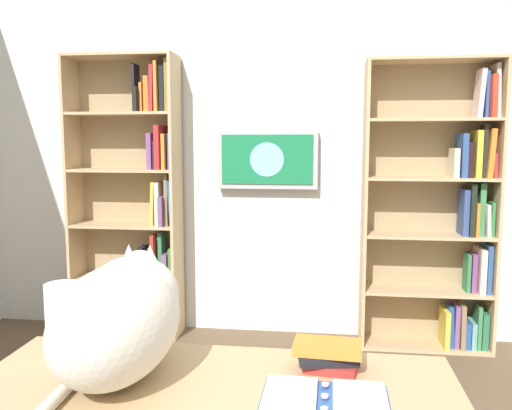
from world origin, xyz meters
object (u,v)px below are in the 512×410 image
at_px(bookshelf_right, 139,205).
at_px(cat, 122,314).
at_px(paper_towel_roll, 63,319).
at_px(bookshelf_left, 444,212).
at_px(desk_book_stack, 329,355).
at_px(wall_mounted_tv, 267,159).
at_px(open_binder, 325,399).

relative_size(bookshelf_right, cat, 2.92).
bearing_deg(cat, paper_towel_roll, -24.97).
height_order(bookshelf_left, desk_book_stack, bookshelf_left).
distance_m(bookshelf_left, wall_mounted_tv, 1.28).
bearing_deg(desk_book_stack, open_binder, 86.78).
bearing_deg(bookshelf_left, paper_towel_roll, 53.05).
xyz_separation_m(bookshelf_right, desk_book_stack, (-1.36, 2.19, -0.16)).
bearing_deg(bookshelf_left, cat, 58.59).
bearing_deg(wall_mounted_tv, bookshelf_left, 176.12).
bearing_deg(paper_towel_roll, bookshelf_left, -126.95).
distance_m(wall_mounted_tv, cat, 2.40).
relative_size(bookshelf_right, wall_mounted_tv, 2.82).
height_order(bookshelf_right, paper_towel_roll, bookshelf_right).
bearing_deg(bookshelf_right, open_binder, 119.51).
bearing_deg(paper_towel_roll, open_binder, 165.19).
bearing_deg(wall_mounted_tv, bookshelf_right, 5.20).
height_order(cat, open_binder, cat).
xyz_separation_m(wall_mounted_tv, paper_towel_roll, (0.41, 2.25, -0.42)).
height_order(open_binder, paper_towel_roll, paper_towel_roll).
height_order(bookshelf_left, open_binder, bookshelf_left).
bearing_deg(open_binder, bookshelf_left, -108.75).
relative_size(wall_mounted_tv, desk_book_stack, 3.54).
bearing_deg(cat, bookshelf_left, -121.41).
bearing_deg(paper_towel_roll, cat, 155.03).
xyz_separation_m(bookshelf_right, wall_mounted_tv, (-0.94, -0.09, 0.33)).
bearing_deg(desk_book_stack, bookshelf_left, -110.05).
relative_size(cat, desk_book_stack, 3.42).
distance_m(paper_towel_roll, desk_book_stack, 0.84).
height_order(open_binder, desk_book_stack, desk_book_stack).
distance_m(bookshelf_right, paper_towel_roll, 2.23).
height_order(bookshelf_right, cat, bookshelf_right).
xyz_separation_m(wall_mounted_tv, open_binder, (-0.41, 2.47, -0.53)).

